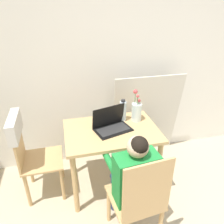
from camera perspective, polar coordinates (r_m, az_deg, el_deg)
wall_back at (r=2.55m, az=-0.61°, el=12.82°), size 6.40×0.05×2.50m
dining_table at (r=2.25m, az=-0.11°, el=-7.15°), size 0.93×0.65×0.73m
chair_occupied at (r=1.88m, az=6.98°, el=-21.85°), size 0.44×0.44×0.94m
chair_spare at (r=2.30m, az=-21.45°, el=-8.05°), size 0.43×0.40×0.95m
person_seated at (r=1.84m, az=5.55°, el=-15.89°), size 0.38×0.45×1.03m
laptop at (r=2.18m, az=-0.21°, el=-3.14°), size 0.40×0.31×0.23m
flower_vase at (r=2.32m, az=6.41°, el=0.29°), size 0.11×0.11×0.35m
water_bottle at (r=2.31m, az=2.86°, el=0.33°), size 0.07×0.07×0.24m
cardboard_panel at (r=2.80m, az=8.91°, el=-1.29°), size 0.86×0.17×1.12m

